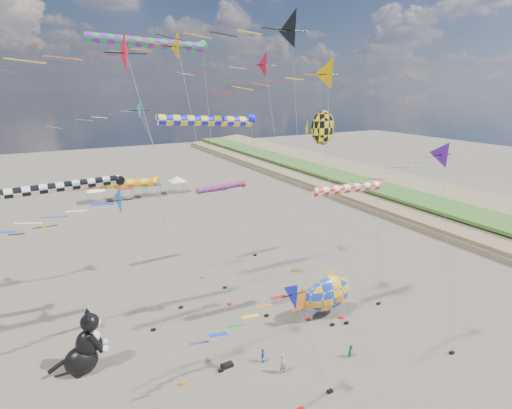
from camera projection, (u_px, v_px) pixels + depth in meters
The scene contains 26 objects.
delta_kite_0 at pixel (272, 67), 37.03m from camera, with size 12.13×2.72×23.25m.
delta_kite_1 at pixel (276, 33), 27.04m from camera, with size 13.32×2.86×25.03m.
delta_kite_2 at pixel (108, 57), 20.32m from camera, with size 14.40×2.44×22.81m.
delta_kite_3 at pixel (36, 229), 30.51m from camera, with size 8.84×1.90×10.65m.
delta_kite_4 at pixel (98, 210), 22.01m from camera, with size 10.02×1.77×14.61m.
delta_kite_5 at pixel (179, 48), 29.72m from camera, with size 11.85×2.59×24.16m.
delta_kite_6 at pixel (431, 160), 24.09m from camera, with size 10.47×1.73×16.89m.
delta_kite_7 at pixel (264, 297), 22.17m from camera, with size 9.90×1.74×9.83m.
delta_kite_8 at pixel (313, 78), 27.34m from camera, with size 10.34×2.33×21.90m.
delta_kite_9 at pixel (137, 114), 35.67m from camera, with size 11.74×1.90×18.81m.
windsock_0 at pixel (212, 122), 28.82m from camera, with size 8.89×0.79×17.89m.
windsock_1 at pixel (224, 187), 44.41m from camera, with size 7.33×0.73×9.53m.
windsock_2 at pixel (153, 44), 31.77m from camera, with size 10.96×0.84×23.61m.
windsock_3 at pixel (352, 189), 32.52m from camera, with size 8.18×0.76×12.30m.
windsock_4 at pixel (70, 187), 27.84m from camera, with size 9.20×0.72×13.57m.
windsock_5 at pixel (112, 185), 31.44m from camera, with size 9.33×0.74×12.86m.
angelfish_kite at pixel (321, 130), 30.71m from camera, with size 3.74×3.02×18.11m.
cat_inflatable at pixel (83, 341), 28.45m from camera, with size 3.54×1.77×4.77m, color black, non-canonical shape.
fish_inflatable at pixel (326, 293), 35.25m from camera, with size 6.49×2.22×4.78m.
person_adult at pixel (283, 364), 28.56m from camera, with size 0.57×0.37×1.56m, color gray.
child_green at pixel (351, 351), 30.32m from camera, with size 0.51×0.40×1.04m, color #208723.
child_blue at pixel (263, 355), 29.78m from camera, with size 0.66×0.28×1.13m, color #2B4CA7.
kite_bag_1 at pixel (227, 365), 29.33m from camera, with size 0.90×0.44×0.30m, color black.
kite_bag_3 at pixel (320, 303), 37.83m from camera, with size 0.90×0.44×0.30m, color blue.
tent_row at pixel (138, 181), 73.70m from camera, with size 19.20×4.20×3.80m.
parked_car at pixel (219, 187), 79.72m from camera, with size 1.38×3.43×1.17m, color #26262D.
Camera 1 is at (-13.36, -13.69, 19.81)m, focal length 28.00 mm.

